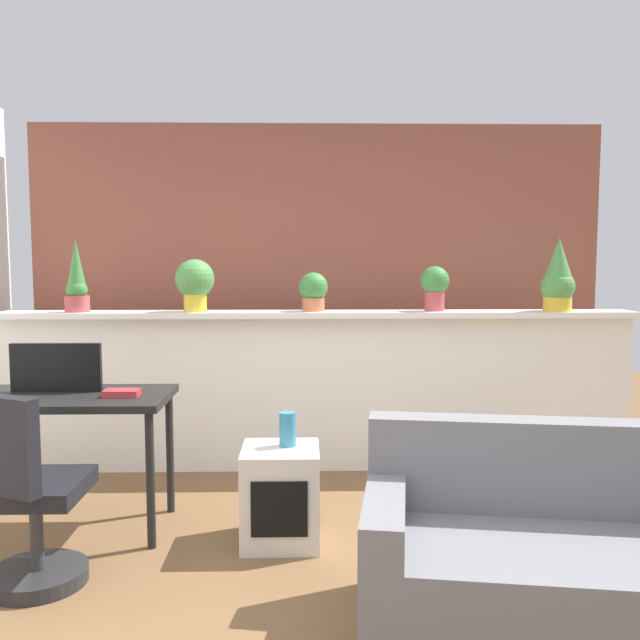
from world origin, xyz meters
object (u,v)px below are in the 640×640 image
Objects in this scene: book_on_desk at (122,393)px; potted_plant_4 at (558,278)px; potted_plant_1 at (195,282)px; potted_plant_0 at (77,282)px; couch at (564,565)px; potted_plant_2 at (313,291)px; potted_plant_3 at (435,286)px; desk at (67,410)px; side_cube_shelf at (281,495)px; vase_on_shelf at (288,429)px; tv_monitor at (56,368)px; office_chair at (25,505)px.

potted_plant_4 is at bearing 21.12° from book_on_desk.
potted_plant_0 is at bearing -178.92° from potted_plant_1.
potted_plant_2 is at bearing 114.19° from couch.
potted_plant_3 is 2.50m from desk.
potted_plant_1 is 0.81m from potted_plant_2.
side_cube_shelf is 0.34m from vase_on_shelf.
potted_plant_2 is 1.45× the size of book_on_desk.
potted_plant_0 reaches higher than couch.
potted_plant_3 is at bearing 93.07° from couch.
book_on_desk is at bearing 174.15° from vase_on_shelf.
potted_plant_1 is at bearing 117.24° from side_cube_shelf.
tv_monitor is at bearing -163.57° from potted_plant_4.
office_chair is 0.78m from book_on_desk.
potted_plant_3 is 1.68× the size of book_on_desk.
potted_plant_1 is 1.22m from book_on_desk.
potted_plant_2 is 1.49× the size of vase_on_shelf.
tv_monitor reaches higher than couch.
side_cube_shelf is at bearing -62.76° from potted_plant_1.
office_chair is 0.55× the size of couch.
potted_plant_4 is at bearing 16.43° from tv_monitor.
potted_plant_0 is at bearing 140.83° from couch.
tv_monitor is 0.43m from book_on_desk.
desk is 1.25m from side_cube_shelf.
potted_plant_2 reaches higher than vase_on_shelf.
potted_plant_0 is 0.80m from potted_plant_1.
potted_plant_4 is 0.46× the size of desk.
potted_plant_0 is 0.99× the size of side_cube_shelf.
office_chair is at bearing -113.62° from book_on_desk.
potted_plant_2 is at bearing 178.53° from potted_plant_4.
vase_on_shelf is (-0.99, -1.18, -0.70)m from potted_plant_3.
side_cube_shelf is at bearing -40.04° from potted_plant_0.
potted_plant_0 reaches higher than potted_plant_2.
vase_on_shelf is at bearing -9.96° from tv_monitor.
tv_monitor is at bearing 167.67° from side_cube_shelf.
book_on_desk reaches higher than vase_on_shelf.
vase_on_shelf reaches higher than side_cube_shelf.
tv_monitor is at bearing 133.85° from desk.
potted_plant_4 reaches higher than office_chair.
potted_plant_3 is 0.34× the size of office_chair.
vase_on_shelf is (-1.84, -1.14, -0.76)m from potted_plant_4.
potted_plant_1 reaches higher than desk.
vase_on_shelf is 0.98× the size of book_on_desk.
tv_monitor is 2.73× the size of vase_on_shelf.
potted_plant_2 reaches higher than book_on_desk.
office_chair reaches higher than book_on_desk.
book_on_desk is at bearing -18.85° from tv_monitor.
potted_plant_4 is 3.28m from tv_monitor.
office_chair is at bearing -127.30° from potted_plant_2.
vase_on_shelf is (1.46, -1.15, -0.73)m from potted_plant_0.
side_cube_shelf is (-1.03, -1.23, -1.04)m from potted_plant_3.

